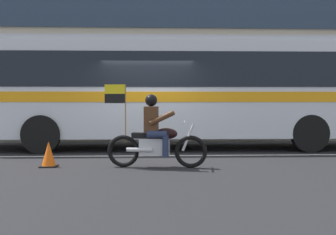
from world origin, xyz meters
name	(u,v)px	position (x,y,z in m)	size (l,w,h in m)	color
ground_plane	(148,153)	(0.00, 0.00, 0.00)	(60.00, 60.00, 0.00)	black
sidewalk_curb	(147,135)	(0.00, 5.10, 0.07)	(28.00, 3.80, 0.15)	gray
lane_center_stripe	(148,156)	(0.00, -0.60, 0.00)	(26.60, 0.14, 0.01)	silver
transit_bus	(182,85)	(1.03, 1.19, 1.88)	(12.60, 2.74, 3.22)	silver
motorcycle_with_rider	(156,136)	(0.17, -2.57, 0.67)	(2.18, 0.67, 1.78)	black
fire_hydrant	(273,126)	(4.52, 3.62, 0.52)	(0.22, 0.30, 0.75)	gold
traffic_cone	(49,155)	(-2.14, -2.37, 0.26)	(0.36, 0.36, 0.55)	#EA590F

